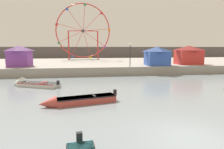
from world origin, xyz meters
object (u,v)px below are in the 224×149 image
at_px(motorboat_pale_grey, 30,84).
at_px(promenade_lamp_near, 130,51).
at_px(motorboat_faded_red, 76,101).
at_px(carnival_booth_purple_stall, 20,56).
at_px(ferris_wheel_red_frame, 83,32).
at_px(carnival_booth_red_striped, 189,55).
at_px(carnival_booth_blue_tent, 157,56).

relative_size(motorboat_pale_grey, promenade_lamp_near, 1.62).
bearing_deg(motorboat_faded_red, carnival_booth_purple_stall, -75.26).
bearing_deg(ferris_wheel_red_frame, carnival_booth_purple_stall, -123.29).
xyz_separation_m(motorboat_pale_grey, carnival_booth_red_striped, (23.67, 9.41, 2.70)).
bearing_deg(carnival_booth_purple_stall, motorboat_pale_grey, -65.61).
xyz_separation_m(motorboat_faded_red, carnival_booth_purple_stall, (-9.00, 16.98, 2.64)).
height_order(carnival_booth_red_striped, carnival_booth_purple_stall, carnival_booth_red_striped).
xyz_separation_m(motorboat_faded_red, promenade_lamp_near, (7.54, 14.20, 3.32)).
distance_m(carnival_booth_red_striped, carnival_booth_blue_tent, 6.27).
distance_m(motorboat_faded_red, carnival_booth_red_striped, 25.23).
distance_m(carnival_booth_red_striped, promenade_lamp_near, 11.35).
bearing_deg(promenade_lamp_near, motorboat_pale_grey, -152.14).
xyz_separation_m(motorboat_pale_grey, motorboat_faded_red, (5.13, -7.50, 0.04)).
bearing_deg(motorboat_faded_red, carnival_booth_red_striped, -150.81).
distance_m(motorboat_pale_grey, promenade_lamp_near, 14.72).
bearing_deg(carnival_booth_red_striped, motorboat_faded_red, -136.60).
height_order(motorboat_faded_red, carnival_booth_blue_tent, carnival_booth_blue_tent).
bearing_deg(carnival_booth_red_striped, ferris_wheel_red_frame, 141.71).
relative_size(carnival_booth_purple_stall, promenade_lamp_near, 1.00).
xyz_separation_m(ferris_wheel_red_frame, carnival_booth_blue_tent, (11.77, -15.83, -4.91)).
xyz_separation_m(carnival_booth_blue_tent, carnival_booth_purple_stall, (-21.37, 1.22, 0.08)).
bearing_deg(ferris_wheel_red_frame, promenade_lamp_near, -68.26).
xyz_separation_m(carnival_booth_red_striped, promenade_lamp_near, (-11.00, -2.71, 0.66)).
bearing_deg(promenade_lamp_near, carnival_booth_red_striped, 13.85).
relative_size(motorboat_pale_grey, carnival_booth_purple_stall, 1.63).
relative_size(motorboat_faded_red, carnival_booth_purple_stall, 1.66).
bearing_deg(promenade_lamp_near, carnival_booth_blue_tent, 17.99).
bearing_deg(motorboat_faded_red, carnival_booth_blue_tent, -141.29).
distance_m(motorboat_pale_grey, motorboat_faded_red, 9.09).
relative_size(motorboat_faded_red, promenade_lamp_near, 1.65).
xyz_separation_m(carnival_booth_purple_stall, promenade_lamp_near, (16.54, -2.78, 0.67)).
relative_size(ferris_wheel_red_frame, promenade_lamp_near, 3.69).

